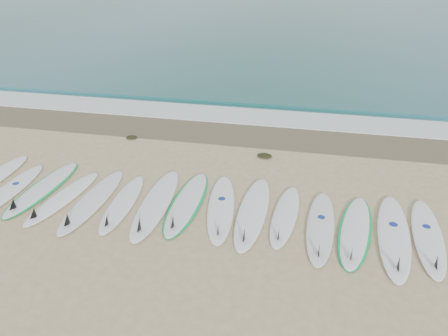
# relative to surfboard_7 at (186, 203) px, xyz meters

# --- Properties ---
(ground) EXTENTS (120.00, 120.00, 0.00)m
(ground) POSITION_rel_surfboard_7_xyz_m (0.03, -0.10, -0.05)
(ground) COLOR tan
(ocean) EXTENTS (120.00, 55.00, 0.03)m
(ocean) POSITION_rel_surfboard_7_xyz_m (0.03, 32.40, -0.03)
(ocean) COLOR #235E65
(ocean) RESTS_ON ground
(wet_sand_band) EXTENTS (120.00, 1.80, 0.01)m
(wet_sand_band) POSITION_rel_surfboard_7_xyz_m (0.03, 4.00, -0.04)
(wet_sand_band) COLOR brown
(wet_sand_band) RESTS_ON ground
(foam_band) EXTENTS (120.00, 1.40, 0.04)m
(foam_band) POSITION_rel_surfboard_7_xyz_m (0.03, 5.40, -0.03)
(foam_band) COLOR silver
(foam_band) RESTS_ON ground
(wave_crest) EXTENTS (120.00, 1.00, 0.10)m
(wave_crest) POSITION_rel_surfboard_7_xyz_m (0.03, 6.90, 0.00)
(wave_crest) COLOR #235E65
(wave_crest) RESTS_ON ground
(surfboard_1) EXTENTS (0.53, 2.52, 0.32)m
(surfboard_1) POSITION_rel_surfboard_7_xyz_m (-4.01, -0.35, 0.01)
(surfboard_1) COLOR white
(surfboard_1) RESTS_ON ground
(surfboard_2) EXTENTS (0.80, 2.63, 0.33)m
(surfboard_2) POSITION_rel_surfboard_7_xyz_m (-3.34, -0.06, -0.00)
(surfboard_2) COLOR white
(surfboard_2) RESTS_ON ground
(surfboard_3) EXTENTS (0.86, 2.46, 0.31)m
(surfboard_3) POSITION_rel_surfboard_7_xyz_m (-2.68, -0.36, 0.00)
(surfboard_3) COLOR white
(surfboard_3) RESTS_ON ground
(surfboard_4) EXTENTS (0.64, 2.73, 0.35)m
(surfboard_4) POSITION_rel_surfboard_7_xyz_m (-2.00, -0.35, 0.01)
(surfboard_4) COLOR silver
(surfboard_4) RESTS_ON ground
(surfboard_5) EXTENTS (0.63, 2.40, 0.30)m
(surfboard_5) POSITION_rel_surfboard_7_xyz_m (-1.33, -0.31, 0.00)
(surfboard_5) COLOR white
(surfboard_5) RESTS_ON ground
(surfboard_6) EXTENTS (0.72, 2.91, 0.37)m
(surfboard_6) POSITION_rel_surfboard_7_xyz_m (-0.63, -0.19, 0.01)
(surfboard_6) COLOR white
(surfboard_6) RESTS_ON ground
(surfboard_7) EXTENTS (0.65, 2.64, 0.33)m
(surfboard_7) POSITION_rel_surfboard_7_xyz_m (0.00, 0.00, 0.00)
(surfboard_7) COLOR white
(surfboard_7) RESTS_ON ground
(surfboard_8) EXTENTS (0.94, 2.70, 0.34)m
(surfboard_8) POSITION_rel_surfboard_7_xyz_m (0.76, -0.07, 0.01)
(surfboard_8) COLOR white
(surfboard_8) RESTS_ON ground
(surfboard_9) EXTENTS (0.63, 2.81, 0.36)m
(surfboard_9) POSITION_rel_surfboard_7_xyz_m (1.42, -0.11, 0.01)
(surfboard_9) COLOR white
(surfboard_9) RESTS_ON ground
(surfboard_10) EXTENTS (0.65, 2.36, 0.30)m
(surfboard_10) POSITION_rel_surfboard_7_xyz_m (2.08, -0.08, 0.00)
(surfboard_10) COLOR white
(surfboard_10) RESTS_ON ground
(surfboard_11) EXTENTS (0.62, 2.57, 0.33)m
(surfboard_11) POSITION_rel_surfboard_7_xyz_m (2.79, -0.34, 0.01)
(surfboard_11) COLOR white
(surfboard_11) RESTS_ON ground
(surfboard_12) EXTENTS (0.96, 2.59, 0.32)m
(surfboard_12) POSITION_rel_surfboard_7_xyz_m (3.44, -0.31, -0.00)
(surfboard_12) COLOR white
(surfboard_12) RESTS_ON ground
(surfboard_13) EXTENTS (0.81, 2.89, 0.37)m
(surfboard_13) POSITION_rel_surfboard_7_xyz_m (4.14, -0.37, 0.01)
(surfboard_13) COLOR white
(surfboard_13) RESTS_ON ground
(surfboard_14) EXTENTS (0.73, 2.64, 0.33)m
(surfboard_14) POSITION_rel_surfboard_7_xyz_m (4.77, -0.27, 0.01)
(surfboard_14) COLOR white
(surfboard_14) RESTS_ON ground
(seaweed_near) EXTENTS (0.33, 0.26, 0.06)m
(seaweed_near) POSITION_rel_surfboard_7_xyz_m (-2.48, 3.06, -0.02)
(seaweed_near) COLOR black
(seaweed_near) RESTS_ON ground
(seaweed_far) EXTENTS (0.39, 0.30, 0.08)m
(seaweed_far) POSITION_rel_surfboard_7_xyz_m (1.35, 2.63, -0.01)
(seaweed_far) COLOR black
(seaweed_far) RESTS_ON ground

